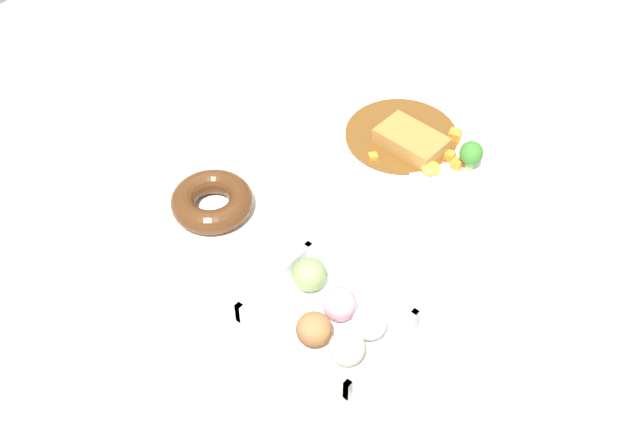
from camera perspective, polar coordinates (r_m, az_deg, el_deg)
The scene contains 4 objects.
ground_plane at distance 1.19m, azimuth 0.81°, elevation 0.60°, with size 1.60×1.60×0.00m, color #B2A893.
curry_plate at distance 1.25m, azimuth 6.53°, elevation 4.04°, with size 0.28×0.28×0.07m.
donut_box at distance 1.03m, azimuth 0.74°, elevation -7.18°, with size 0.18×0.14×0.06m.
chocolate_ring_donut at distance 1.18m, azimuth -7.34°, elevation 0.77°, with size 0.14×0.14×0.04m.
Camera 1 is at (-0.52, 0.65, 0.85)m, focal length 47.09 mm.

